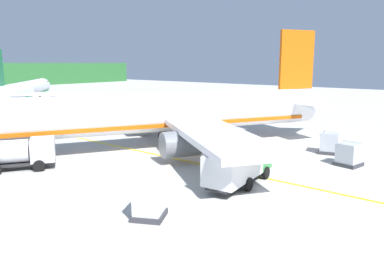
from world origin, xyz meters
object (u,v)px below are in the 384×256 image
Objects in this scene: airliner_foreground at (162,113)px; service_truck_baggage at (239,164)px; airliner_mid_apron at (25,91)px; crew_loader_right at (249,149)px; cargo_container_far at (349,154)px; cargo_container_near at (329,143)px; service_truck_fuel at (12,153)px; cargo_container_mid at (149,201)px.

airliner_foreground reaches higher than service_truck_baggage.
service_truck_baggage is (-14.03, -57.04, -1.51)m from airliner_mid_apron.
cargo_container_far is at bearing -62.89° from crew_loader_right.
airliner_mid_apron is 16.82× the size of crew_loader_right.
airliner_foreground reaches higher than cargo_container_far.
service_truck_baggage is at bearing 172.03° from cargo_container_near.
service_truck_fuel reaches higher than cargo_container_mid.
cargo_container_near reaches higher than crew_loader_right.
service_truck_fuel is 0.97× the size of service_truck_baggage.
service_truck_baggage is at bearing -62.42° from service_truck_fuel.
airliner_mid_apron reaches higher than cargo_container_near.
cargo_container_mid is at bearing -88.67° from service_truck_fuel.
cargo_container_far is at bearing -16.91° from cargo_container_mid.
cargo_container_mid is 18.34m from cargo_container_far.
service_truck_baggage is 12.99m from cargo_container_near.
service_truck_baggage is at bearing 155.02° from cargo_container_far.
airliner_foreground is 13.29m from service_truck_baggage.
cargo_container_mid reaches higher than crew_loader_right.
service_truck_baggage is 3.24× the size of cargo_container_near.
service_truck_baggage is at bearing -112.79° from airliner_foreground.
cargo_container_near is (-1.17, -58.84, -2.00)m from airliner_mid_apron.
cargo_container_near is (21.05, -17.48, -0.42)m from service_truck_fuel.
cargo_container_far is (4.60, -16.64, -2.45)m from airliner_foreground.
cargo_container_mid is (-20.70, 2.62, 0.00)m from cargo_container_near.
cargo_container_near is at bearing -7.21° from cargo_container_mid.
airliner_foreground is at bearing -101.25° from airliner_mid_apron.
service_truck_fuel is 17.69m from service_truck_baggage.
airliner_foreground is 9.78m from crew_loader_right.
airliner_mid_apron is at bearing 68.74° from cargo_container_mid.
service_truck_baggage is 3.08× the size of cargo_container_mid.
airliner_mid_apron is 58.88m from cargo_container_near.
airliner_mid_apron reaches higher than crew_loader_right.
service_truck_baggage is 3.93× the size of crew_loader_right.
cargo_container_near is 0.95× the size of cargo_container_mid.
service_truck_fuel is at bearing 117.58° from service_truck_baggage.
crew_loader_right is at bearing 7.60° from cargo_container_mid.
airliner_foreground is at bearing 41.14° from cargo_container_mid.
cargo_container_mid is at bearing 172.79° from cargo_container_near.
service_truck_fuel is at bearing 165.01° from airliner_foreground.
service_truck_baggage is (8.19, -15.68, 0.07)m from service_truck_fuel.
service_truck_baggage is 10.71m from cargo_container_far.
cargo_container_far is at bearing -94.02° from airliner_mid_apron.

